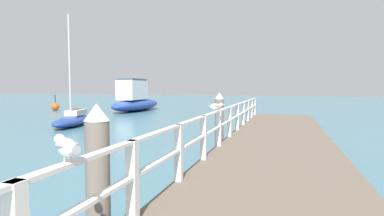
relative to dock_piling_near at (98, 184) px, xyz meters
name	(u,v)px	position (x,y,z in m)	size (l,w,h in m)	color
pier_deck	(277,153)	(1.86, 5.94, -0.70)	(3.11, 19.90, 0.52)	brown
pier_railing	(225,121)	(0.38, 5.94, 0.16)	(0.12, 18.42, 0.96)	silver
dock_piling_near	(98,184)	(0.00, 0.00, 0.00)	(0.29, 0.29, 1.90)	#6B6056
dock_piling_far	(219,122)	(0.00, 7.02, 0.00)	(0.29, 0.29, 1.90)	#6B6056
seagull_foreground	(66,146)	(0.37, -1.01, 0.65)	(0.42, 0.30, 0.21)	white
seagull_background	(215,106)	(0.39, 4.62, 0.65)	(0.38, 0.35, 0.21)	white
boat_1	(135,100)	(-10.58, 22.23, -0.02)	(2.57, 8.20, 2.81)	navy
boat_2	(73,119)	(-8.90, 11.39, -0.60)	(2.25, 4.34, 5.87)	navy
channel_buoy	(55,106)	(-17.71, 20.68, -0.60)	(0.70, 0.70, 1.40)	#E54C19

